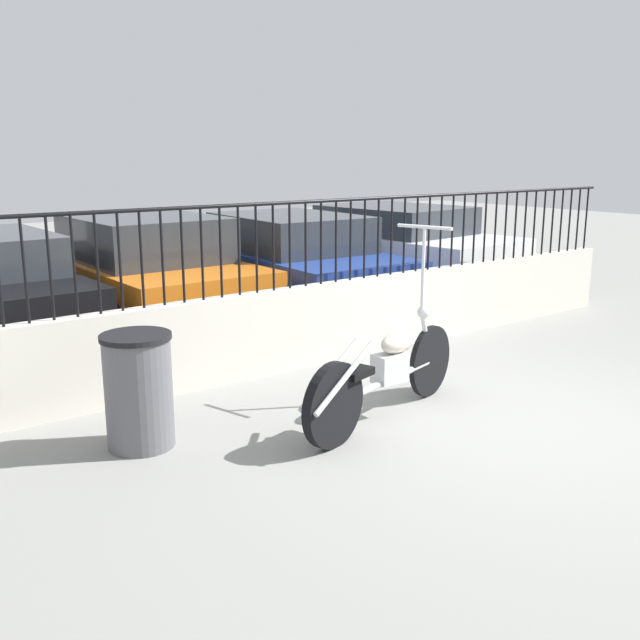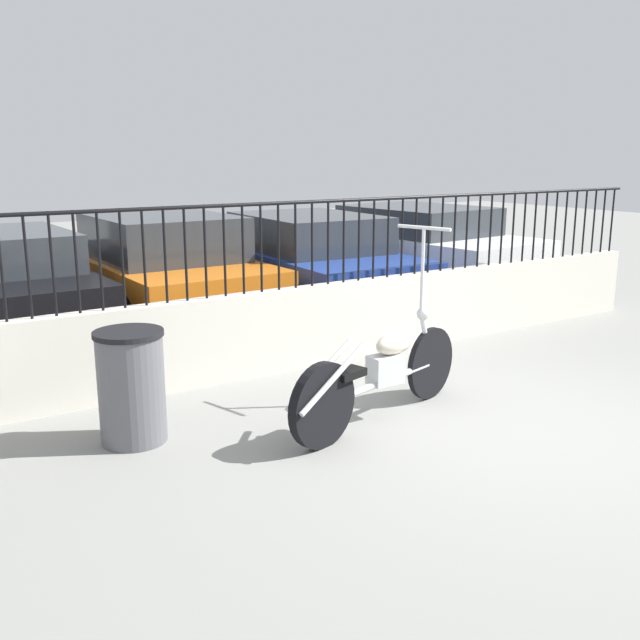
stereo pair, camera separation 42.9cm
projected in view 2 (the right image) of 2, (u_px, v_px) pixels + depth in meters
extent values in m
plane|color=gray|center=(503.00, 425.00, 5.82)|extent=(40.00, 40.00, 0.00)
cube|color=beige|center=(343.00, 321.00, 7.61)|extent=(9.16, 0.18, 0.84)
cylinder|color=black|center=(1.00, 268.00, 5.66)|extent=(0.02, 0.02, 0.87)
cylinder|color=black|center=(27.00, 266.00, 5.76)|extent=(0.02, 0.02, 0.87)
cylinder|color=black|center=(52.00, 264.00, 5.87)|extent=(0.02, 0.02, 0.87)
cylinder|color=black|center=(76.00, 262.00, 5.97)|extent=(0.02, 0.02, 0.87)
cylinder|color=black|center=(100.00, 261.00, 6.07)|extent=(0.02, 0.02, 0.87)
cylinder|color=black|center=(122.00, 259.00, 6.18)|extent=(0.02, 0.02, 0.87)
cylinder|color=black|center=(144.00, 257.00, 6.28)|extent=(0.02, 0.02, 0.87)
cylinder|color=black|center=(165.00, 255.00, 6.38)|extent=(0.02, 0.02, 0.87)
cylinder|color=black|center=(185.00, 254.00, 6.48)|extent=(0.02, 0.02, 0.87)
cylinder|color=black|center=(205.00, 252.00, 6.59)|extent=(0.02, 0.02, 0.87)
cylinder|color=black|center=(224.00, 251.00, 6.69)|extent=(0.02, 0.02, 0.87)
cylinder|color=black|center=(243.00, 249.00, 6.79)|extent=(0.02, 0.02, 0.87)
cylinder|color=black|center=(261.00, 248.00, 6.90)|extent=(0.02, 0.02, 0.87)
cylinder|color=black|center=(279.00, 246.00, 7.00)|extent=(0.02, 0.02, 0.87)
cylinder|color=black|center=(296.00, 245.00, 7.10)|extent=(0.02, 0.02, 0.87)
cylinder|color=black|center=(312.00, 244.00, 7.20)|extent=(0.02, 0.02, 0.87)
cylinder|color=black|center=(328.00, 242.00, 7.31)|extent=(0.02, 0.02, 0.87)
cylinder|color=black|center=(344.00, 241.00, 7.41)|extent=(0.02, 0.02, 0.87)
cylinder|color=black|center=(359.00, 240.00, 7.51)|extent=(0.02, 0.02, 0.87)
cylinder|color=black|center=(374.00, 239.00, 7.62)|extent=(0.02, 0.02, 0.87)
cylinder|color=black|center=(388.00, 237.00, 7.72)|extent=(0.02, 0.02, 0.87)
cylinder|color=black|center=(402.00, 236.00, 7.82)|extent=(0.02, 0.02, 0.87)
cylinder|color=black|center=(416.00, 235.00, 7.92)|extent=(0.02, 0.02, 0.87)
cylinder|color=black|center=(429.00, 234.00, 8.03)|extent=(0.02, 0.02, 0.87)
cylinder|color=black|center=(442.00, 233.00, 8.13)|extent=(0.02, 0.02, 0.87)
cylinder|color=black|center=(454.00, 232.00, 8.23)|extent=(0.02, 0.02, 0.87)
cylinder|color=black|center=(467.00, 231.00, 8.34)|extent=(0.02, 0.02, 0.87)
cylinder|color=black|center=(479.00, 230.00, 8.44)|extent=(0.02, 0.02, 0.87)
cylinder|color=black|center=(491.00, 229.00, 8.54)|extent=(0.02, 0.02, 0.87)
cylinder|color=black|center=(502.00, 228.00, 8.64)|extent=(0.02, 0.02, 0.87)
cylinder|color=black|center=(513.00, 227.00, 8.75)|extent=(0.02, 0.02, 0.87)
cylinder|color=black|center=(524.00, 227.00, 8.85)|extent=(0.02, 0.02, 0.87)
cylinder|color=black|center=(535.00, 226.00, 8.95)|extent=(0.02, 0.02, 0.87)
cylinder|color=black|center=(545.00, 225.00, 9.06)|extent=(0.02, 0.02, 0.87)
cylinder|color=black|center=(555.00, 224.00, 9.16)|extent=(0.02, 0.02, 0.87)
cylinder|color=black|center=(565.00, 223.00, 9.26)|extent=(0.02, 0.02, 0.87)
cylinder|color=black|center=(575.00, 223.00, 9.36)|extent=(0.02, 0.02, 0.87)
cylinder|color=black|center=(585.00, 222.00, 9.47)|extent=(0.02, 0.02, 0.87)
cylinder|color=black|center=(594.00, 221.00, 9.57)|extent=(0.02, 0.02, 0.87)
cylinder|color=black|center=(603.00, 220.00, 9.67)|extent=(0.02, 0.02, 0.87)
cylinder|color=black|center=(612.00, 220.00, 9.78)|extent=(0.02, 0.02, 0.87)
cylinder|color=black|center=(344.00, 200.00, 7.31)|extent=(9.16, 0.04, 0.04)
cylinder|color=black|center=(430.00, 363.00, 6.39)|extent=(0.64, 0.22, 0.65)
cylinder|color=black|center=(322.00, 405.00, 5.32)|extent=(0.66, 0.26, 0.67)
cylinder|color=#B7BABF|center=(381.00, 382.00, 5.86)|extent=(1.32, 0.42, 0.06)
cube|color=silver|center=(385.00, 369.00, 5.87)|extent=(0.28, 0.18, 0.24)
ellipsoid|color=beige|center=(394.00, 343.00, 5.91)|extent=(0.47, 0.31, 0.18)
cube|color=black|center=(348.00, 373.00, 5.50)|extent=(0.31, 0.23, 0.06)
cylinder|color=silver|center=(426.00, 338.00, 6.27)|extent=(0.23, 0.10, 0.51)
sphere|color=silver|center=(423.00, 314.00, 6.17)|extent=(0.11, 0.11, 0.11)
cylinder|color=silver|center=(422.00, 271.00, 6.06)|extent=(0.03, 0.03, 0.73)
cylinder|color=silver|center=(424.00, 228.00, 5.98)|extent=(0.17, 0.51, 0.03)
cylinder|color=silver|center=(334.00, 378.00, 5.27)|extent=(0.72, 0.24, 0.42)
cylinder|color=silver|center=(320.00, 374.00, 5.36)|extent=(0.72, 0.24, 0.42)
cylinder|color=#56565B|center=(132.00, 389.00, 5.41)|extent=(0.50, 0.50, 0.84)
cylinder|color=black|center=(128.00, 333.00, 5.31)|extent=(0.53, 0.53, 0.04)
cylinder|color=black|center=(43.00, 290.00, 9.83)|extent=(0.13, 0.64, 0.64)
cylinder|color=black|center=(99.00, 325.00, 7.83)|extent=(0.13, 0.64, 0.64)
cylinder|color=black|center=(70.00, 287.00, 10.02)|extent=(0.12, 0.64, 0.64)
cylinder|color=black|center=(181.00, 276.00, 10.92)|extent=(0.12, 0.64, 0.64)
cylinder|color=black|center=(131.00, 322.00, 7.96)|extent=(0.12, 0.64, 0.64)
cylinder|color=black|center=(262.00, 305.00, 8.86)|extent=(0.12, 0.64, 0.64)
cube|color=orange|center=(159.00, 279.00, 9.39)|extent=(1.84, 4.13, 0.61)
cube|color=#2D3338|center=(163.00, 237.00, 9.09)|extent=(1.63, 1.99, 0.55)
cylinder|color=black|center=(213.00, 275.00, 10.99)|extent=(0.14, 0.64, 0.64)
cylinder|color=black|center=(306.00, 267.00, 11.79)|extent=(0.14, 0.64, 0.64)
cylinder|color=black|center=(296.00, 307.00, 8.73)|extent=(0.14, 0.64, 0.64)
cylinder|color=black|center=(403.00, 294.00, 9.53)|extent=(0.14, 0.64, 0.64)
cube|color=navy|center=(301.00, 269.00, 10.21)|extent=(1.94, 4.41, 0.61)
cube|color=#2D3338|center=(309.00, 232.00, 9.90)|extent=(1.66, 2.15, 0.48)
cylinder|color=black|center=(314.00, 264.00, 12.07)|extent=(0.17, 0.65, 0.64)
cylinder|color=black|center=(388.00, 255.00, 13.11)|extent=(0.17, 0.65, 0.64)
cylinder|color=black|center=(432.00, 288.00, 9.99)|extent=(0.17, 0.65, 0.64)
cylinder|color=black|center=(509.00, 275.00, 11.04)|extent=(0.17, 0.65, 0.64)
cube|color=silver|center=(407.00, 253.00, 11.49)|extent=(2.25, 4.53, 0.69)
cube|color=#2D3338|center=(418.00, 220.00, 11.20)|extent=(1.85, 2.25, 0.42)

